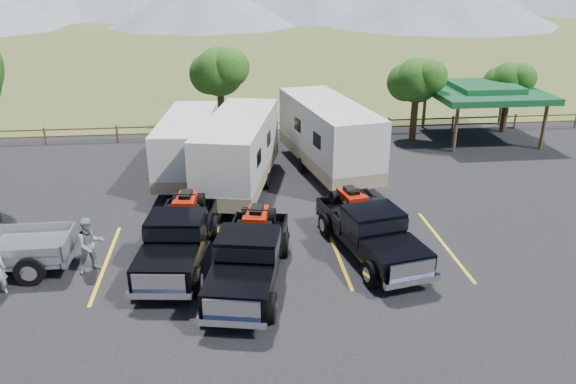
{
  "coord_description": "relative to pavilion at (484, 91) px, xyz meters",
  "views": [
    {
      "loc": [
        -1.66,
        -13.49,
        9.49
      ],
      "look_at": [
        0.48,
        5.87,
        1.6
      ],
      "focal_mm": 35.0,
      "sensor_mm": 36.0,
      "label": 1
    }
  ],
  "objects": [
    {
      "name": "ground",
      "position": [
        -13.0,
        -17.0,
        -2.79
      ],
      "size": [
        320.0,
        320.0,
        0.0
      ],
      "primitive_type": "plane",
      "color": "#485624",
      "rests_on": "ground"
    },
    {
      "name": "asphalt_lot",
      "position": [
        -13.0,
        -14.0,
        -2.77
      ],
      "size": [
        44.0,
        34.0,
        0.04
      ],
      "primitive_type": "cube",
      "color": "black",
      "rests_on": "ground"
    },
    {
      "name": "stall_lines",
      "position": [
        -13.0,
        -13.0,
        -2.74
      ],
      "size": [
        12.12,
        5.5,
        0.01
      ],
      "color": "gold",
      "rests_on": "asphalt_lot"
    },
    {
      "name": "tree_ne_a",
      "position": [
        -4.03,
        0.01,
        0.69
      ],
      "size": [
        3.11,
        2.92,
        4.76
      ],
      "color": "black",
      "rests_on": "ground"
    },
    {
      "name": "tree_ne_b",
      "position": [
        1.98,
        1.01,
        0.34
      ],
      "size": [
        2.77,
        2.59,
        4.27
      ],
      "color": "black",
      "rests_on": "ground"
    },
    {
      "name": "tree_north",
      "position": [
        -15.03,
        2.02,
        1.05
      ],
      "size": [
        3.46,
        3.24,
        5.25
      ],
      "color": "black",
      "rests_on": "ground"
    },
    {
      "name": "rail_fence",
      "position": [
        -11.0,
        1.5,
        -2.18
      ],
      "size": [
        36.12,
        0.12,
        1.0
      ],
      "color": "brown",
      "rests_on": "ground"
    },
    {
      "name": "pavilion",
      "position": [
        0.0,
        0.0,
        0.0
      ],
      "size": [
        6.2,
        6.2,
        3.22
      ],
      "color": "brown",
      "rests_on": "ground"
    },
    {
      "name": "rig_left",
      "position": [
        -16.47,
        -13.16,
        -1.78
      ],
      "size": [
        2.69,
        6.21,
        2.01
      ],
      "rotation": [
        0.0,
        0.0,
        -0.12
      ],
      "color": "black",
      "rests_on": "asphalt_lot"
    },
    {
      "name": "rig_center",
      "position": [
        -14.15,
        -14.78,
        -1.77
      ],
      "size": [
        3.12,
        6.32,
        2.02
      ],
      "rotation": [
        0.0,
        0.0,
        -0.21
      ],
      "color": "black",
      "rests_on": "asphalt_lot"
    },
    {
      "name": "rig_right",
      "position": [
        -9.91,
        -13.32,
        -1.8
      ],
      "size": [
        3.07,
        6.18,
        1.98
      ],
      "rotation": [
        0.0,
        0.0,
        0.21
      ],
      "color": "black",
      "rests_on": "asphalt_lot"
    },
    {
      "name": "trailer_left",
      "position": [
        -16.57,
        -4.92,
        -1.21
      ],
      "size": [
        2.9,
        8.49,
        2.93
      ],
      "rotation": [
        0.0,
        0.0,
        -0.11
      ],
      "color": "white",
      "rests_on": "asphalt_lot"
    },
    {
      "name": "trailer_center",
      "position": [
        -14.23,
        -6.79,
        -1.0
      ],
      "size": [
        4.17,
        9.62,
        3.34
      ],
      "rotation": [
        0.0,
        0.0,
        -0.23
      ],
      "color": "white",
      "rests_on": "asphalt_lot"
    },
    {
      "name": "trailer_right",
      "position": [
        -9.9,
        -4.91,
        -0.94
      ],
      "size": [
        3.99,
        9.97,
        3.45
      ],
      "rotation": [
        0.0,
        0.0,
        0.18
      ],
      "color": "white",
      "rests_on": "asphalt_lot"
    },
    {
      "name": "person_b",
      "position": [
        -19.3,
        -13.52,
        -1.79
      ],
      "size": [
        1.17,
        1.11,
        1.91
      ],
      "primitive_type": "imported",
      "rotation": [
        0.0,
        0.0,
        0.57
      ],
      "color": "gray",
      "rests_on": "asphalt_lot"
    }
  ]
}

